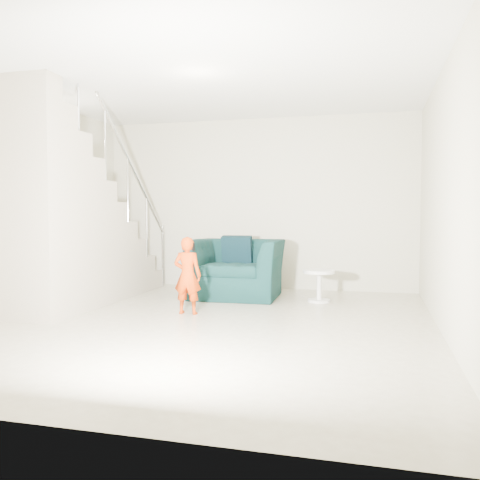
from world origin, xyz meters
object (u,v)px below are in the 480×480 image
object	(u,v)px
side_table	(319,280)
staircase	(66,233)
toddler	(187,275)
armchair	(236,268)

from	to	relation	value
side_table	staircase	size ratio (longest dim) A/B	0.12
staircase	toddler	bearing A→B (deg)	-3.13
toddler	staircase	bearing A→B (deg)	-4.29
toddler	staircase	world-z (taller)	staircase
armchair	staircase	distance (m)	2.37
toddler	side_table	world-z (taller)	toddler
armchair	toddler	size ratio (longest dim) A/B	1.38
staircase	side_table	bearing A→B (deg)	19.90
armchair	staircase	world-z (taller)	staircase
side_table	toddler	bearing A→B (deg)	-139.41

